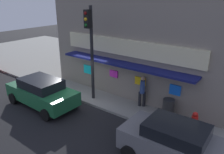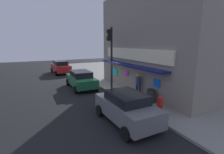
{
  "view_description": "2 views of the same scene",
  "coord_description": "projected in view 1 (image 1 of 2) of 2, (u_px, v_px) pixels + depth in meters",
  "views": [
    {
      "loc": [
        8.77,
        -8.38,
        6.02
      ],
      "look_at": [
        1.25,
        1.59,
        1.36
      ],
      "focal_mm": 35.89,
      "sensor_mm": 36.0,
      "label": 1
    },
    {
      "loc": [
        13.35,
        -5.84,
        4.12
      ],
      "look_at": [
        0.07,
        0.95,
        1.06
      ],
      "focal_mm": 26.48,
      "sensor_mm": 36.0,
      "label": 2
    }
  ],
  "objects": [
    {
      "name": "fire_hydrant",
      "position": [
        194.0,
        122.0,
        10.09
      ],
      "size": [
        0.53,
        0.29,
        0.95
      ],
      "color": "red",
      "rests_on": "sidewalk"
    },
    {
      "name": "corner_building",
      "position": [
        167.0,
        20.0,
        15.71
      ],
      "size": [
        11.5,
        10.88,
        8.28
      ],
      "color": "gray",
      "rests_on": "sidewalk"
    },
    {
      "name": "trash_can",
      "position": [
        168.0,
        107.0,
        11.37
      ],
      "size": [
        0.58,
        0.58,
        0.91
      ],
      "primitive_type": "cylinder",
      "color": "#2D2D2D",
      "rests_on": "sidewalk"
    },
    {
      "name": "parked_car_grey",
      "position": [
        175.0,
        143.0,
        8.25
      ],
      "size": [
        4.06,
        2.09,
        1.63
      ],
      "color": "slate",
      "rests_on": "ground_plane"
    },
    {
      "name": "traffic_light",
      "position": [
        90.0,
        42.0,
        12.2
      ],
      "size": [
        0.32,
        0.58,
        5.32
      ],
      "color": "black",
      "rests_on": "sidewalk"
    },
    {
      "name": "parked_car_green",
      "position": [
        42.0,
        92.0,
        12.61
      ],
      "size": [
        4.38,
        2.13,
        1.6
      ],
      "color": "#1E6038",
      "rests_on": "ground_plane"
    },
    {
      "name": "sidewalk",
      "position": [
        134.0,
        73.0,
        17.89
      ],
      "size": [
        38.83,
        12.27,
        0.14
      ],
      "primitive_type": "cube",
      "color": "gray",
      "rests_on": "ground_plane"
    },
    {
      "name": "pedestrian",
      "position": [
        142.0,
        90.0,
        12.17
      ],
      "size": [
        0.43,
        0.54,
        1.75
      ],
      "color": "black",
      "rests_on": "sidewalk"
    },
    {
      "name": "ground_plane",
      "position": [
        79.0,
        101.0,
        13.32
      ],
      "size": [
        58.25,
        58.25,
        0.0
      ],
      "primitive_type": "plane",
      "color": "black"
    }
  ]
}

